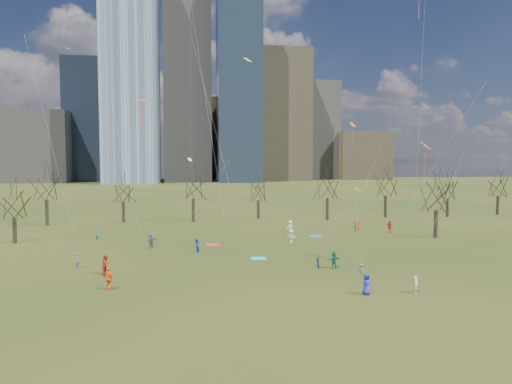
{
  "coord_description": "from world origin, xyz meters",
  "views": [
    {
      "loc": [
        -7.68,
        -40.2,
        10.51
      ],
      "look_at": [
        0.0,
        12.0,
        7.0
      ],
      "focal_mm": 32.0,
      "sensor_mm": 36.0,
      "label": 1
    }
  ],
  "objects": [
    {
      "name": "person_10",
      "position": [
        21.71,
        23.29,
        0.92
      ],
      "size": [
        1.1,
        0.52,
        1.83
      ],
      "primitive_type": "imported",
      "rotation": [
        0.0,
        0.0,
        0.07
      ],
      "color": "red",
      "rests_on": "ground"
    },
    {
      "name": "blanket_teal",
      "position": [
        -0.29,
        8.21,
        0.01
      ],
      "size": [
        1.6,
        1.5,
        0.03
      ],
      "primitive_type": "cube",
      "color": "#1CA6A8",
      "rests_on": "ground"
    },
    {
      "name": "person_7",
      "position": [
        -18.74,
        6.37,
        0.75
      ],
      "size": [
        0.37,
        0.55,
        1.51
      ],
      "primitive_type": "imported",
      "rotation": [
        0.0,
        0.0,
        4.72
      ],
      "color": "#764B96",
      "rests_on": "ground"
    },
    {
      "name": "person_1",
      "position": [
        10.21,
        -6.58,
        0.7
      ],
      "size": [
        0.57,
        0.61,
        1.41
      ],
      "primitive_type": "imported",
      "rotation": [
        0.0,
        0.0,
        0.98
      ],
      "color": "white",
      "rests_on": "ground"
    },
    {
      "name": "person_12",
      "position": [
        18.27,
        26.39,
        0.72
      ],
      "size": [
        0.7,
        0.83,
        1.44
      ],
      "primitive_type": "imported",
      "rotation": [
        0.0,
        0.0,
        1.15
      ],
      "color": "red",
      "rests_on": "ground"
    },
    {
      "name": "person_9",
      "position": [
        5.41,
        17.24,
        0.85
      ],
      "size": [
        1.25,
        0.98,
        1.7
      ],
      "primitive_type": "imported",
      "rotation": [
        0.0,
        0.0,
        5.92
      ],
      "color": "white",
      "rests_on": "ground"
    },
    {
      "name": "bare_tree_row",
      "position": [
        -0.09,
        37.22,
        6.12
      ],
      "size": [
        113.04,
        29.8,
        9.5
      ],
      "color": "black",
      "rests_on": "ground"
    },
    {
      "name": "person_8",
      "position": [
        4.77,
        2.72,
        0.54
      ],
      "size": [
        0.48,
        0.58,
        1.09
      ],
      "primitive_type": "imported",
      "rotation": [
        0.0,
        0.0,
        4.85
      ],
      "color": "#23499A",
      "rests_on": "ground"
    },
    {
      "name": "person_13",
      "position": [
        -19.95,
        22.73,
        0.73
      ],
      "size": [
        0.63,
        0.6,
        1.45
      ],
      "primitive_type": "imported",
      "rotation": [
        0.0,
        0.0,
        2.47
      ],
      "color": "#1B796C",
      "rests_on": "ground"
    },
    {
      "name": "person_14",
      "position": [
        -6.9,
        12.41,
        0.81
      ],
      "size": [
        0.89,
        0.98,
        1.62
      ],
      "primitive_type": "imported",
      "rotation": [
        0.0,
        0.0,
        4.26
      ],
      "color": "#263FA5",
      "rests_on": "ground"
    },
    {
      "name": "blanket_navy",
      "position": [
        9.9,
        21.68,
        0.01
      ],
      "size": [
        1.6,
        1.5,
        0.03
      ],
      "primitive_type": "cube",
      "color": "blue",
      "rests_on": "ground"
    },
    {
      "name": "person_5",
      "position": [
        6.37,
        2.54,
        0.85
      ],
      "size": [
        1.65,
        0.98,
        1.7
      ],
      "primitive_type": "imported",
      "rotation": [
        0.0,
        0.0,
        3.47
      ],
      "color": "#19725D",
      "rests_on": "ground"
    },
    {
      "name": "downtown_skyline",
      "position": [
        -2.43,
        210.64,
        39.01
      ],
      "size": [
        212.5,
        78.0,
        118.0
      ],
      "color": "slate",
      "rests_on": "ground"
    },
    {
      "name": "person_16",
      "position": [
        17.03,
        24.87,
        0.76
      ],
      "size": [
        0.92,
        0.87,
        1.52
      ],
      "primitive_type": "imported",
      "rotation": [
        0.0,
        0.0,
        3.86
      ],
      "color": "slate",
      "rests_on": "ground"
    },
    {
      "name": "person_15",
      "position": [
        7.2,
        25.76,
        0.87
      ],
      "size": [
        1.21,
        0.79,
        1.75
      ],
      "primitive_type": "imported",
      "rotation": [
        0.0,
        0.0,
        3.27
      ],
      "color": "silver",
      "rests_on": "ground"
    },
    {
      "name": "person_2",
      "position": [
        -15.38,
        3.17,
        0.94
      ],
      "size": [
        0.96,
        1.08,
        1.87
      ],
      "primitive_type": "imported",
      "rotation": [
        0.0,
        0.0,
        1.26
      ],
      "color": "red",
      "rests_on": "ground"
    },
    {
      "name": "ground",
      "position": [
        0.0,
        0.0,
        0.0
      ],
      "size": [
        500.0,
        500.0,
        0.0
      ],
      "primitive_type": "plane",
      "color": "black",
      "rests_on": "ground"
    },
    {
      "name": "person_11",
      "position": [
        -12.27,
        15.86,
        0.95
      ],
      "size": [
        1.45,
        1.77,
        1.89
      ],
      "primitive_type": "imported",
      "rotation": [
        0.0,
        0.0,
        0.97
      ],
      "color": "slate",
      "rests_on": "ground"
    },
    {
      "name": "person_3",
      "position": [
        7.83,
        -0.91,
        0.61
      ],
      "size": [
        0.79,
        0.91,
        1.22
      ],
      "primitive_type": "imported",
      "rotation": [
        0.0,
        0.0,
        2.1
      ],
      "color": "slate",
      "rests_on": "ground"
    },
    {
      "name": "person_0",
      "position": [
        6.12,
        -6.41,
        0.84
      ],
      "size": [
        0.94,
        0.76,
        1.68
      ],
      "primitive_type": "imported",
      "rotation": [
        0.0,
        0.0,
        0.3
      ],
      "color": "#2530A3",
      "rests_on": "ground"
    },
    {
      "name": "person_4",
      "position": [
        -14.27,
        -2.02,
        0.93
      ],
      "size": [
        1.16,
        0.98,
        1.86
      ],
      "primitive_type": "imported",
      "rotation": [
        0.0,
        0.0,
        2.56
      ],
      "color": "orange",
      "rests_on": "ground"
    },
    {
      "name": "blanket_crimson",
      "position": [
        -4.73,
        17.13,
        0.01
      ],
      "size": [
        1.6,
        1.5,
        0.03
      ],
      "primitive_type": "cube",
      "color": "red",
      "rests_on": "ground"
    },
    {
      "name": "kites_airborne",
      "position": [
        -1.05,
        10.61,
        14.43
      ],
      "size": [
        60.31,
        41.92,
        36.14
      ],
      "color": "#FD3915",
      "rests_on": "ground"
    }
  ]
}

